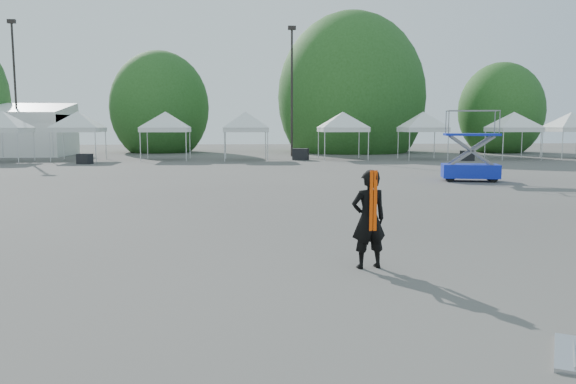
{
  "coord_description": "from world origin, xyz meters",
  "views": [
    {
      "loc": [
        -1.13,
        -11.02,
        2.42
      ],
      "look_at": [
        -0.3,
        -1.74,
        1.3
      ],
      "focal_mm": 35.0,
      "sensor_mm": 36.0,
      "label": 1
    }
  ],
  "objects": [
    {
      "name": "ground",
      "position": [
        0.0,
        0.0,
        0.0
      ],
      "size": [
        120.0,
        120.0,
        0.0
      ],
      "primitive_type": "plane",
      "color": "#474442",
      "rests_on": "ground"
    },
    {
      "name": "light_pole_west",
      "position": [
        -18.0,
        34.0,
        5.77
      ],
      "size": [
        0.6,
        0.25,
        10.3
      ],
      "color": "black",
      "rests_on": "ground"
    },
    {
      "name": "light_pole_east",
      "position": [
        3.0,
        32.0,
        5.52
      ],
      "size": [
        0.6,
        0.25,
        9.8
      ],
      "color": "black",
      "rests_on": "ground"
    },
    {
      "name": "tree_mid_w",
      "position": [
        -8.0,
        40.0,
        3.93
      ],
      "size": [
        4.16,
        4.16,
        6.33
      ],
      "color": "#382314",
      "rests_on": "ground"
    },
    {
      "name": "tree_mid_e",
      "position": [
        9.0,
        39.0,
        4.84
      ],
      "size": [
        5.12,
        5.12,
        7.79
      ],
      "color": "#382314",
      "rests_on": "ground"
    },
    {
      "name": "tree_far_e",
      "position": [
        22.0,
        37.0,
        3.63
      ],
      "size": [
        3.84,
        3.84,
        5.84
      ],
      "color": "#382314",
      "rests_on": "ground"
    },
    {
      "name": "tent_b",
      "position": [
        -16.42,
        27.28,
        3.06
      ],
      "size": [
        4.31,
        4.31,
        3.88
      ],
      "color": "silver",
      "rests_on": "ground"
    },
    {
      "name": "tent_c",
      "position": [
        -11.93,
        28.41,
        3.06
      ],
      "size": [
        4.4,
        4.4,
        3.88
      ],
      "color": "silver",
      "rests_on": "ground"
    },
    {
      "name": "tent_d",
      "position": [
        -6.1,
        28.63,
        3.06
      ],
      "size": [
        4.55,
        4.55,
        3.88
      ],
      "color": "silver",
      "rests_on": "ground"
    },
    {
      "name": "tent_e",
      "position": [
        -0.59,
        27.94,
        3.06
      ],
      "size": [
        4.33,
        4.33,
        3.88
      ],
      "color": "silver",
      "rests_on": "ground"
    },
    {
      "name": "tent_f",
      "position": [
        6.23,
        28.15,
        3.06
      ],
      "size": [
        4.54,
        4.54,
        3.88
      ],
      "color": "silver",
      "rests_on": "ground"
    },
    {
      "name": "tent_g",
      "position": [
        11.79,
        27.51,
        3.06
      ],
      "size": [
        4.11,
        4.11,
        3.88
      ],
      "color": "silver",
      "rests_on": "ground"
    },
    {
      "name": "tent_h",
      "position": [
        18.32,
        27.33,
        3.06
      ],
      "size": [
        4.27,
        4.27,
        3.88
      ],
      "color": "silver",
      "rests_on": "ground"
    },
    {
      "name": "tent_extra_8",
      "position": [
        22.69,
        27.5,
        3.06
      ],
      "size": [
        4.23,
        4.23,
        3.88
      ],
      "color": "silver",
      "rests_on": "ground"
    },
    {
      "name": "man",
      "position": [
        1.05,
        -1.86,
        0.84
      ],
      "size": [
        0.67,
        0.5,
        1.68
      ],
      "rotation": [
        0.0,
        0.0,
        3.32
      ],
      "color": "black",
      "rests_on": "ground"
    },
    {
      "name": "scissor_lift",
      "position": [
        8.85,
        12.31,
        1.53
      ],
      "size": [
        2.56,
        1.71,
        3.03
      ],
      "rotation": [
        0.0,
        0.0,
        -0.25
      ],
      "color": "#0C1FA8",
      "rests_on": "ground"
    },
    {
      "name": "crate_west",
      "position": [
        -10.63,
        24.81,
        0.32
      ],
      "size": [
        0.98,
        0.87,
        0.63
      ],
      "primitive_type": "cube",
      "rotation": [
        0.0,
        0.0,
        -0.36
      ],
      "color": "black",
      "rests_on": "ground"
    },
    {
      "name": "crate_mid",
      "position": [
        3.19,
        27.51,
        0.4
      ],
      "size": [
        1.23,
        1.09,
        0.8
      ],
      "primitive_type": "cube",
      "rotation": [
        0.0,
        0.0,
        -0.32
      ],
      "color": "black",
      "rests_on": "ground"
    },
    {
      "name": "crate_east",
      "position": [
        14.38,
        25.83,
        0.34
      ],
      "size": [
        0.99,
        0.84,
        0.68
      ],
      "primitive_type": "cube",
      "rotation": [
        0.0,
        0.0,
        -0.21
      ],
      "color": "black",
      "rests_on": "ground"
    }
  ]
}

